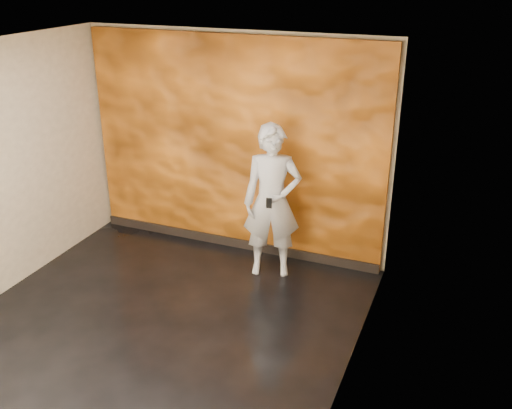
# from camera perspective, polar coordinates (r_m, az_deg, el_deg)

# --- Properties ---
(room) EXTENTS (4.02, 4.02, 2.81)m
(room) POSITION_cam_1_polar(r_m,az_deg,el_deg) (5.56, -10.58, 0.22)
(room) COLOR black
(room) RESTS_ON ground
(feature_wall) EXTENTS (3.90, 0.06, 2.75)m
(feature_wall) POSITION_cam_1_polar(r_m,az_deg,el_deg) (7.18, -2.29, 5.77)
(feature_wall) COLOR orange
(feature_wall) RESTS_ON ground
(baseboard) EXTENTS (3.90, 0.04, 0.12)m
(baseboard) POSITION_cam_1_polar(r_m,az_deg,el_deg) (7.65, -2.26, -3.79)
(baseboard) COLOR black
(baseboard) RESTS_ON ground
(man) EXTENTS (0.78, 0.64, 1.86)m
(man) POSITION_cam_1_polar(r_m,az_deg,el_deg) (6.68, 1.63, 0.28)
(man) COLOR #A6A9B5
(man) RESTS_ON ground
(phone) EXTENTS (0.07, 0.02, 0.12)m
(phone) POSITION_cam_1_polar(r_m,az_deg,el_deg) (6.37, 1.31, 0.14)
(phone) COLOR black
(phone) RESTS_ON man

